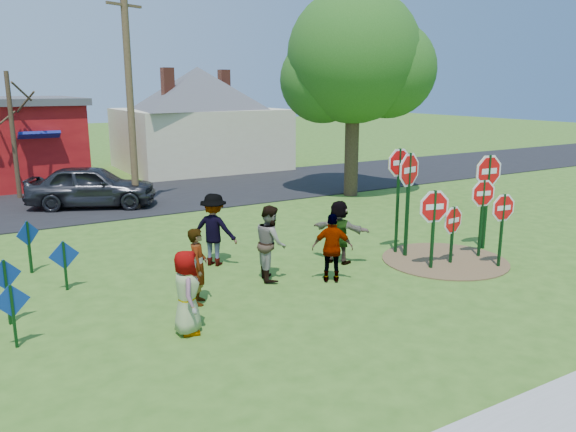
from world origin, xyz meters
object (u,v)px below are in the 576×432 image
at_px(stop_sign_c, 483,201).
at_px(stop_sign_b, 399,174).
at_px(person_a, 187,292).
at_px(suv, 92,186).
at_px(person_b, 198,266).
at_px(stop_sign_a, 434,213).
at_px(utility_pole, 130,91).
at_px(leafy_tree, 357,64).
at_px(stop_sign_d, 488,178).

bearing_deg(stop_sign_c, stop_sign_b, 151.11).
distance_m(person_a, suv, 12.10).
bearing_deg(person_b, stop_sign_c, -69.58).
xyz_separation_m(stop_sign_a, utility_pole, (-4.27, 10.58, 2.83)).
relative_size(person_a, utility_pole, 0.19).
xyz_separation_m(utility_pole, leafy_tree, (8.50, -1.88, 1.01)).
bearing_deg(stop_sign_c, person_a, -164.78).
bearing_deg(person_a, stop_sign_d, -68.90).
distance_m(person_b, suv, 10.83).
bearing_deg(person_b, stop_sign_b, -57.60).
bearing_deg(stop_sign_a, stop_sign_d, 25.98).
height_order(stop_sign_d, suv, stop_sign_d).
xyz_separation_m(stop_sign_a, leafy_tree, (4.23, 8.70, 3.84)).
height_order(person_a, person_b, person_b).
xyz_separation_m(person_a, leafy_tree, (10.72, 9.12, 4.48)).
xyz_separation_m(suv, utility_pole, (1.32, -1.07, 3.43)).
height_order(stop_sign_d, utility_pole, utility_pole).
relative_size(stop_sign_a, person_b, 1.32).
bearing_deg(stop_sign_d, stop_sign_b, 164.81).
bearing_deg(leafy_tree, utility_pole, 167.55).
relative_size(stop_sign_b, person_a, 1.89).
bearing_deg(suv, leafy_tree, -82.38).
distance_m(stop_sign_d, leafy_tree, 8.94).
relative_size(stop_sign_a, stop_sign_d, 0.76).
xyz_separation_m(stop_sign_c, person_b, (-7.56, 0.77, -0.72)).
bearing_deg(stop_sign_d, suv, 131.66).
bearing_deg(utility_pole, stop_sign_a, -68.02).
distance_m(stop_sign_c, suv, 13.76).
relative_size(stop_sign_d, suv, 0.61).
relative_size(stop_sign_b, stop_sign_d, 1.07).
bearing_deg(stop_sign_a, person_a, -163.00).
bearing_deg(stop_sign_d, leafy_tree, 83.69).
distance_m(stop_sign_b, stop_sign_c, 2.25).
height_order(stop_sign_c, stop_sign_d, stop_sign_d).
bearing_deg(suv, utility_pole, -104.80).
height_order(stop_sign_c, person_b, stop_sign_c).
bearing_deg(stop_sign_b, stop_sign_c, -40.40).
height_order(stop_sign_b, person_b, stop_sign_b).
xyz_separation_m(stop_sign_b, utility_pole, (-4.42, 9.11, 2.08)).
height_order(utility_pole, leafy_tree, leafy_tree).
height_order(stop_sign_a, stop_sign_b, stop_sign_b).
height_order(stop_sign_b, suv, stop_sign_b).
relative_size(stop_sign_d, person_b, 1.72).
bearing_deg(suv, person_b, -156.65).
height_order(stop_sign_c, person_a, stop_sign_c).
distance_m(person_a, utility_pole, 11.74).
bearing_deg(stop_sign_a, stop_sign_c, 15.26).
xyz_separation_m(stop_sign_c, person_a, (-8.28, -0.47, -0.74)).
relative_size(stop_sign_d, person_a, 1.77).
relative_size(stop_sign_d, leafy_tree, 0.34).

